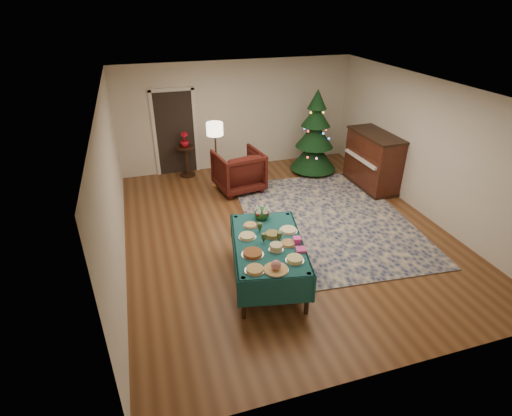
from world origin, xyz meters
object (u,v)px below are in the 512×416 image
object	(u,v)px
gift_box	(297,240)
floor_lamp	(215,133)
buffet_table	(268,249)
side_table	(186,162)
potted_plant	(185,143)
armchair	(239,169)
piano	(373,161)
christmas_tree	(315,136)

from	to	relation	value
gift_box	floor_lamp	size ratio (longest dim) A/B	0.07
buffet_table	side_table	xyz separation A→B (m)	(-0.62, 4.57, -0.21)
buffet_table	potted_plant	world-z (taller)	potted_plant
armchair	floor_lamp	bearing A→B (deg)	-45.36
gift_box	side_table	world-z (taller)	gift_box
gift_box	armchair	size ratio (longest dim) A/B	0.11
gift_box	piano	distance (m)	4.15
gift_box	christmas_tree	world-z (taller)	christmas_tree
side_table	christmas_tree	xyz separation A→B (m)	(3.14, -0.70, 0.58)
buffet_table	floor_lamp	bearing A→B (deg)	90.38
christmas_tree	side_table	bearing A→B (deg)	167.45
piano	gift_box	bearing A→B (deg)	-137.41
armchair	side_table	distance (m)	1.57
christmas_tree	piano	xyz separation A→B (m)	(0.94, -1.22, -0.31)
gift_box	armchair	xyz separation A→B (m)	(0.01, 3.56, -0.25)
armchair	buffet_table	bearing A→B (deg)	73.99
side_table	potted_plant	xyz separation A→B (m)	(0.00, 0.00, 0.50)
armchair	christmas_tree	size ratio (longest dim) A/B	0.49
floor_lamp	christmas_tree	distance (m)	2.58
piano	buffet_table	bearing A→B (deg)	-142.58
floor_lamp	piano	world-z (taller)	floor_lamp
buffet_table	piano	size ratio (longest dim) A/B	1.33
buffet_table	piano	distance (m)	4.36
buffet_table	potted_plant	xyz separation A→B (m)	(-0.62, 4.57, 0.29)
christmas_tree	buffet_table	bearing A→B (deg)	-123.11
armchair	christmas_tree	xyz separation A→B (m)	(2.10, 0.47, 0.43)
floor_lamp	christmas_tree	world-z (taller)	christmas_tree
buffet_table	side_table	bearing A→B (deg)	97.77
potted_plant	side_table	bearing A→B (deg)	0.00
buffet_table	floor_lamp	distance (m)	3.80
buffet_table	christmas_tree	bearing A→B (deg)	56.89
buffet_table	piano	world-z (taller)	piano
side_table	piano	world-z (taller)	piano
floor_lamp	side_table	size ratio (longest dim) A/B	2.03
potted_plant	floor_lamp	bearing A→B (deg)	-54.45
gift_box	armchair	bearing A→B (deg)	89.80
potted_plant	piano	size ratio (longest dim) A/B	0.24
armchair	side_table	bearing A→B (deg)	-57.09
potted_plant	christmas_tree	distance (m)	3.22
piano	armchair	bearing A→B (deg)	166.14
side_table	piano	bearing A→B (deg)	-25.14
buffet_table	side_table	distance (m)	4.61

